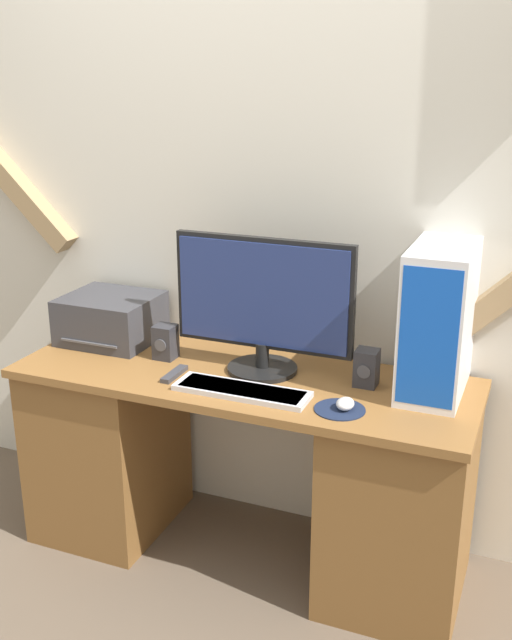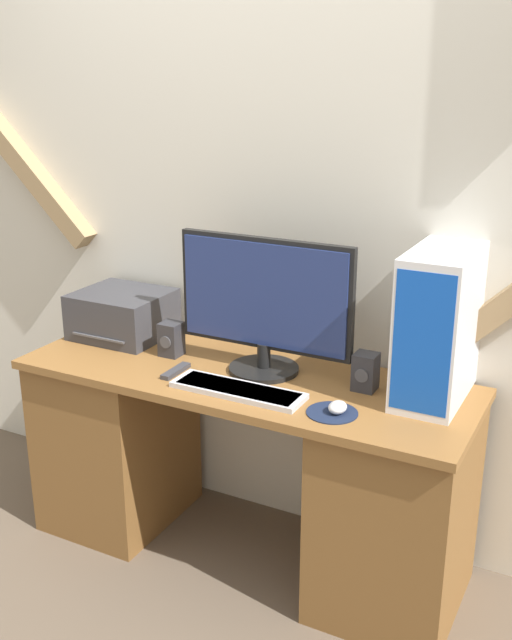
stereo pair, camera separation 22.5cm
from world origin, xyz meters
name	(u,v)px [view 1 (the left image)]	position (x,y,z in m)	size (l,w,h in m)	color
ground_plane	(212,598)	(0.00, 0.00, 0.00)	(12.00, 12.00, 0.00)	brown
wall_back	(281,180)	(0.01, 0.62, 1.36)	(6.40, 0.13, 2.85)	silver
desk	(243,464)	(0.00, 0.28, 0.38)	(1.62, 0.57, 0.73)	brown
monitor	(263,302)	(0.05, 0.35, 0.98)	(0.64, 0.25, 0.48)	black
keyboard	(242,391)	(0.06, 0.14, 0.74)	(0.45, 0.13, 0.02)	silver
mousepad	(340,409)	(0.39, 0.14, 0.73)	(0.16, 0.16, 0.00)	#19233D
mouse	(345,404)	(0.41, 0.14, 0.75)	(0.06, 0.07, 0.04)	silver
computer_tower	(439,320)	(0.64, 0.41, 0.97)	(0.20, 0.40, 0.49)	white
printer	(111,318)	(-0.61, 0.41, 0.82)	(0.35, 0.32, 0.18)	#38383D
speaker_left	(165,342)	(-0.32, 0.32, 0.79)	(0.08, 0.08, 0.13)	#2D2D33
speaker_right	(367,368)	(0.42, 0.36, 0.79)	(0.08, 0.08, 0.13)	#2D2D33
remote_control	(174,374)	(-0.21, 0.18, 0.74)	(0.03, 0.14, 0.02)	#38383D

